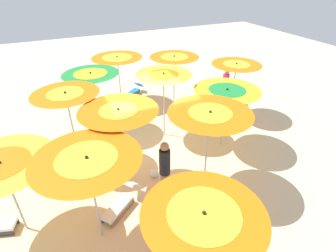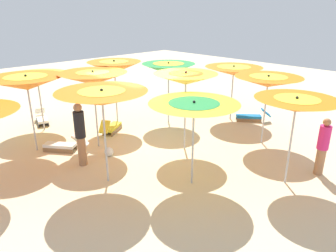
{
  "view_description": "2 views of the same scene",
  "coord_description": "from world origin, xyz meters",
  "px_view_note": "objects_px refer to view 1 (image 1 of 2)",
  "views": [
    {
      "loc": [
        -2.45,
        -7.11,
        5.7
      ],
      "look_at": [
        0.65,
        -0.25,
        1.1
      ],
      "focal_mm": 28.46,
      "sensor_mm": 36.0,
      "label": 1
    },
    {
      "loc": [
        7.37,
        -6.04,
        4.25
      ],
      "look_at": [
        1.64,
        -0.49,
        1.3
      ],
      "focal_mm": 33.68,
      "sensor_mm": 36.0,
      "label": 2
    }
  ],
  "objects_px": {
    "beach_umbrella_1": "(210,118)",
    "lounger_3": "(133,92)",
    "beachgoer_0": "(225,86)",
    "beach_umbrella_0": "(203,219)",
    "beach_umbrella_9": "(66,100)",
    "beach_umbrella_11": "(117,61)",
    "beach_ball": "(154,173)",
    "beach_umbrella_5": "(119,116)",
    "lounger_2": "(120,204)",
    "beach_umbrella_7": "(174,60)",
    "beachgoer_1": "(165,169)",
    "beach_umbrella_8": "(2,169)",
    "beach_umbrella_2": "(227,94)",
    "beach_umbrella_4": "(88,166)",
    "beach_umbrella_6": "(164,79)",
    "beach_umbrella_10": "(91,79)",
    "beach_umbrella_3": "(236,68)"
  },
  "relations": [
    {
      "from": "lounger_2",
      "to": "beachgoer_1",
      "type": "xyz_separation_m",
      "value": [
        1.28,
        -0.04,
        0.78
      ]
    },
    {
      "from": "beach_umbrella_11",
      "to": "lounger_3",
      "type": "relative_size",
      "value": 1.81
    },
    {
      "from": "beach_umbrella_1",
      "to": "beach_ball",
      "type": "relative_size",
      "value": 8.91
    },
    {
      "from": "beach_umbrella_1",
      "to": "lounger_2",
      "type": "bearing_deg",
      "value": 178.95
    },
    {
      "from": "beachgoer_0",
      "to": "beach_ball",
      "type": "xyz_separation_m",
      "value": [
        -4.97,
        -3.5,
        -0.7
      ]
    },
    {
      "from": "beach_umbrella_5",
      "to": "lounger_2",
      "type": "relative_size",
      "value": 1.86
    },
    {
      "from": "beach_umbrella_8",
      "to": "lounger_2",
      "type": "distance_m",
      "value": 2.93
    },
    {
      "from": "beach_umbrella_2",
      "to": "beach_umbrella_11",
      "type": "xyz_separation_m",
      "value": [
        -2.35,
        5.0,
        -0.02
      ]
    },
    {
      "from": "beach_umbrella_11",
      "to": "beachgoer_0",
      "type": "xyz_separation_m",
      "value": [
        4.44,
        -2.13,
        -1.16
      ]
    },
    {
      "from": "beach_umbrella_2",
      "to": "lounger_3",
      "type": "distance_m",
      "value": 5.9
    },
    {
      "from": "lounger_3",
      "to": "beachgoer_0",
      "type": "bearing_deg",
      "value": 105.25
    },
    {
      "from": "beach_umbrella_2",
      "to": "beach_umbrella_5",
      "type": "xyz_separation_m",
      "value": [
        -3.74,
        -0.45,
        0.26
      ]
    },
    {
      "from": "beach_umbrella_0",
      "to": "beach_umbrella_9",
      "type": "distance_m",
      "value": 5.39
    },
    {
      "from": "beach_umbrella_5",
      "to": "beach_umbrella_1",
      "type": "bearing_deg",
      "value": -26.41
    },
    {
      "from": "beach_umbrella_6",
      "to": "lounger_2",
      "type": "height_order",
      "value": "beach_umbrella_6"
    },
    {
      "from": "beach_umbrella_6",
      "to": "lounger_2",
      "type": "xyz_separation_m",
      "value": [
        -2.56,
        -2.92,
        -2.09
      ]
    },
    {
      "from": "beach_umbrella_0",
      "to": "beach_umbrella_10",
      "type": "xyz_separation_m",
      "value": [
        -0.6,
        6.89,
        0.19
      ]
    },
    {
      "from": "beach_umbrella_1",
      "to": "beach_umbrella_11",
      "type": "relative_size",
      "value": 1.11
    },
    {
      "from": "beach_umbrella_7",
      "to": "beach_umbrella_0",
      "type": "bearing_deg",
      "value": -112.05
    },
    {
      "from": "beach_umbrella_0",
      "to": "lounger_3",
      "type": "height_order",
      "value": "beach_umbrella_0"
    },
    {
      "from": "beach_umbrella_1",
      "to": "beach_umbrella_6",
      "type": "height_order",
      "value": "beach_umbrella_6"
    },
    {
      "from": "beach_umbrella_1",
      "to": "beach_ball",
      "type": "distance_m",
      "value": 2.62
    },
    {
      "from": "beach_umbrella_11",
      "to": "beach_ball",
      "type": "xyz_separation_m",
      "value": [
        -0.53,
        -5.63,
        -1.85
      ]
    },
    {
      "from": "beachgoer_1",
      "to": "beachgoer_0",
      "type": "bearing_deg",
      "value": -111.36
    },
    {
      "from": "beach_umbrella_6",
      "to": "beach_umbrella_4",
      "type": "bearing_deg",
      "value": -132.29
    },
    {
      "from": "beach_umbrella_0",
      "to": "beach_umbrella_3",
      "type": "bearing_deg",
      "value": 49.39
    },
    {
      "from": "beach_umbrella_4",
      "to": "beach_umbrella_1",
      "type": "bearing_deg",
      "value": 9.76
    },
    {
      "from": "beach_umbrella_7",
      "to": "beach_umbrella_11",
      "type": "relative_size",
      "value": 1.03
    },
    {
      "from": "lounger_3",
      "to": "beachgoer_1",
      "type": "relative_size",
      "value": 0.67
    },
    {
      "from": "beach_umbrella_7",
      "to": "beach_ball",
      "type": "xyz_separation_m",
      "value": [
        -2.73,
        -4.34,
        -1.96
      ]
    },
    {
      "from": "beach_umbrella_10",
      "to": "beach_umbrella_8",
      "type": "bearing_deg",
      "value": -123.73
    },
    {
      "from": "beach_umbrella_1",
      "to": "beach_umbrella_10",
      "type": "distance_m",
      "value": 4.95
    },
    {
      "from": "beach_umbrella_11",
      "to": "lounger_2",
      "type": "xyz_separation_m",
      "value": [
        -1.84,
        -6.46,
        -1.79
      ]
    },
    {
      "from": "beach_umbrella_0",
      "to": "beachgoer_1",
      "type": "distance_m",
      "value": 2.69
    },
    {
      "from": "lounger_3",
      "to": "beach_umbrella_6",
      "type": "bearing_deg",
      "value": 48.99
    },
    {
      "from": "beach_umbrella_11",
      "to": "beachgoer_0",
      "type": "distance_m",
      "value": 5.05
    },
    {
      "from": "beach_umbrella_1",
      "to": "beach_umbrella_4",
      "type": "distance_m",
      "value": 3.27
    },
    {
      "from": "beachgoer_1",
      "to": "beach_umbrella_11",
      "type": "bearing_deg",
      "value": -67.49
    },
    {
      "from": "beach_umbrella_4",
      "to": "lounger_2",
      "type": "distance_m",
      "value": 2.18
    },
    {
      "from": "beach_umbrella_5",
      "to": "beach_umbrella_2",
      "type": "bearing_deg",
      "value": 6.86
    },
    {
      "from": "beach_umbrella_9",
      "to": "beachgoer_0",
      "type": "relative_size",
      "value": 1.59
    },
    {
      "from": "beach_umbrella_4",
      "to": "lounger_2",
      "type": "bearing_deg",
      "value": 42.88
    },
    {
      "from": "beach_umbrella_1",
      "to": "beach_umbrella_9",
      "type": "distance_m",
      "value": 4.21
    },
    {
      "from": "beach_umbrella_4",
      "to": "beach_umbrella_9",
      "type": "relative_size",
      "value": 0.96
    },
    {
      "from": "beach_umbrella_8",
      "to": "lounger_3",
      "type": "distance_m",
      "value": 8.3
    },
    {
      "from": "beach_umbrella_5",
      "to": "beach_umbrella_11",
      "type": "height_order",
      "value": "beach_umbrella_5"
    },
    {
      "from": "beachgoer_0",
      "to": "beach_umbrella_0",
      "type": "bearing_deg",
      "value": 119.72
    },
    {
      "from": "beach_umbrella_9",
      "to": "beach_umbrella_11",
      "type": "bearing_deg",
      "value": 56.65
    },
    {
      "from": "beach_umbrella_1",
      "to": "lounger_3",
      "type": "bearing_deg",
      "value": 89.87
    },
    {
      "from": "beach_umbrella_1",
      "to": "beach_umbrella_11",
      "type": "bearing_deg",
      "value": 96.4
    }
  ]
}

